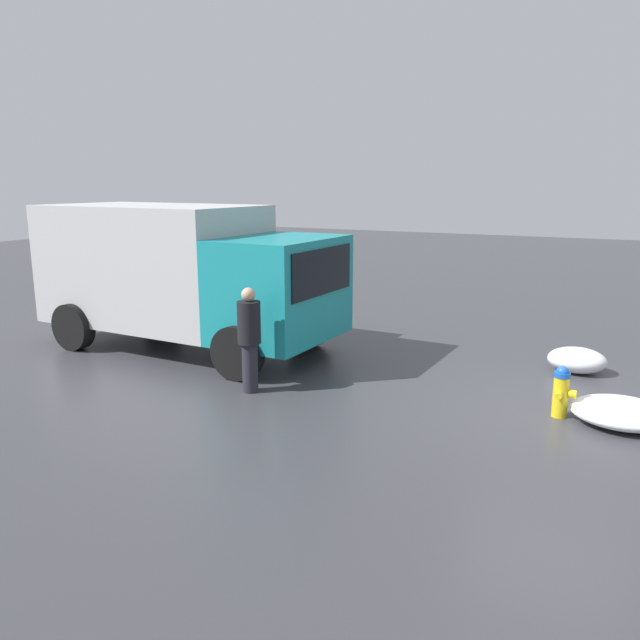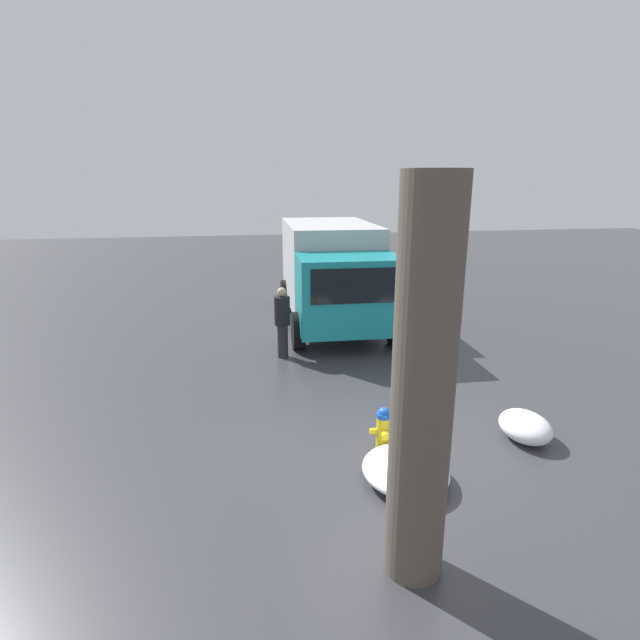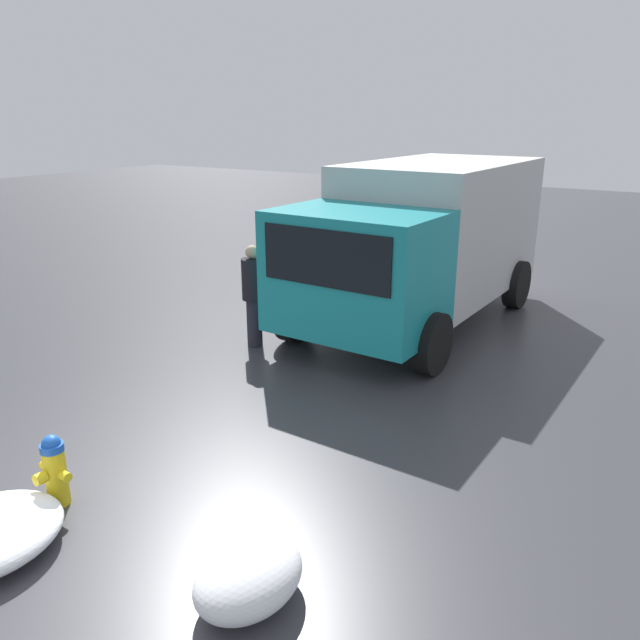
% 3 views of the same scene
% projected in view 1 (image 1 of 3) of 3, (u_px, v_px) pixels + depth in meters
% --- Properties ---
extents(ground_plane, '(60.00, 60.00, 0.00)m').
position_uv_depth(ground_plane, '(559.00, 416.00, 8.59)').
color(ground_plane, '#38383D').
extents(fire_hydrant, '(0.31, 0.41, 0.72)m').
position_uv_depth(fire_hydrant, '(561.00, 391.00, 8.50)').
color(fire_hydrant, yellow).
rests_on(fire_hydrant, ground_plane).
extents(delivery_truck, '(5.90, 2.80, 2.72)m').
position_uv_depth(delivery_truck, '(183.00, 271.00, 11.89)').
color(delivery_truck, teal).
rests_on(delivery_truck, ground_plane).
extents(pedestrian, '(0.35, 0.35, 1.62)m').
position_uv_depth(pedestrian, '(249.00, 336.00, 9.42)').
color(pedestrian, '#23232D').
rests_on(pedestrian, ground_plane).
extents(snow_pile_by_hydrant, '(1.30, 1.15, 0.32)m').
position_uv_depth(snow_pile_by_hydrant, '(622.00, 413.00, 8.28)').
color(snow_pile_by_hydrant, white).
rests_on(snow_pile_by_hydrant, ground_plane).
extents(snow_pile_curbside, '(0.95, 0.73, 0.43)m').
position_uv_depth(snow_pile_curbside, '(577.00, 360.00, 10.54)').
color(snow_pile_curbside, white).
rests_on(snow_pile_curbside, ground_plane).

